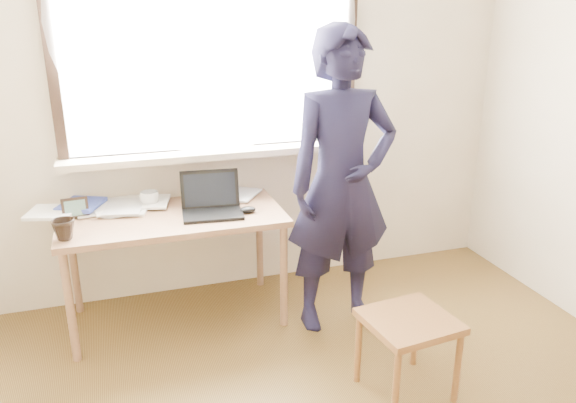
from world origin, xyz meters
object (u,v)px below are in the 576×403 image
object	(u,v)px
mug_white	(149,199)
work_chair	(409,330)
mug_dark	(64,230)
laptop	(211,203)
desk	(173,226)
person	(342,184)

from	to	relation	value
mug_white	work_chair	size ratio (longest dim) A/B	0.25
mug_white	work_chair	bearing A→B (deg)	-48.80
mug_white	mug_dark	world-z (taller)	mug_dark
laptop	desk	bearing A→B (deg)	171.70
mug_dark	person	xyz separation A→B (m)	(1.46, -0.11, 0.14)
desk	work_chair	world-z (taller)	desk
mug_white	mug_dark	xyz separation A→B (m)	(-0.45, -0.38, 0.01)
mug_white	person	xyz separation A→B (m)	(1.01, -0.50, 0.14)
desk	person	distance (m)	0.98
mug_dark	work_chair	bearing A→B (deg)	-28.69
laptop	person	bearing A→B (deg)	-21.97
mug_dark	person	bearing A→B (deg)	-4.43
mug_dark	mug_white	bearing A→B (deg)	40.43
laptop	mug_dark	bearing A→B (deg)	-168.27
laptop	mug_white	size ratio (longest dim) A/B	3.23
mug_white	work_chair	distance (m)	1.65
laptop	mug_white	distance (m)	0.40
desk	laptop	distance (m)	0.25
work_chair	person	size ratio (longest dim) A/B	0.26
laptop	person	xyz separation A→B (m)	(0.68, -0.27, 0.13)
mug_dark	work_chair	world-z (taller)	mug_dark
mug_dark	person	distance (m)	1.47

